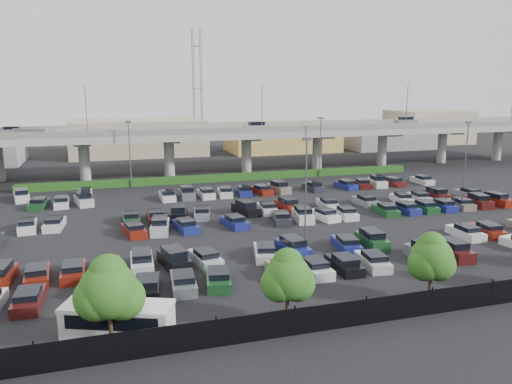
{
  "coord_description": "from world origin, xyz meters",
  "views": [
    {
      "loc": [
        -19.73,
        -54.85,
        15.24
      ],
      "look_at": [
        -1.24,
        5.63,
        2.0
      ],
      "focal_mm": 35.0,
      "sensor_mm": 36.0,
      "label": 1
    }
  ],
  "objects": [
    {
      "name": "hedge",
      "position": [
        0.0,
        25.0,
        0.55
      ],
      "size": [
        66.0,
        1.6,
        1.1
      ],
      "primitive_type": "cube",
      "color": "#174213",
      "rests_on": "ground"
    },
    {
      "name": "ground",
      "position": [
        0.0,
        0.0,
        0.0
      ],
      "size": [
        280.0,
        280.0,
        0.0
      ],
      "primitive_type": "plane",
      "color": "black"
    },
    {
      "name": "comm_tower",
      "position": [
        4.0,
        74.0,
        15.61
      ],
      "size": [
        2.4,
        2.4,
        30.0
      ],
      "color": "#4A4A4F",
      "rests_on": "ground"
    },
    {
      "name": "shuttle_bus",
      "position": [
        -19.56,
        -24.99,
        1.19
      ],
      "size": [
        7.17,
        4.71,
        2.18
      ],
      "color": "silver",
      "rests_on": "ground"
    },
    {
      "name": "fence",
      "position": [
        -0.05,
        -28.0,
        0.9
      ],
      "size": [
        70.0,
        0.1,
        2.0
      ],
      "color": "black",
      "rests_on": "ground"
    },
    {
      "name": "light_poles",
      "position": [
        -4.13,
        2.0,
        6.24
      ],
      "size": [
        66.9,
        48.38,
        10.3
      ],
      "color": "#4A4A4F",
      "rests_on": "ground"
    },
    {
      "name": "distant_buildings",
      "position": [
        12.38,
        61.81,
        3.74
      ],
      "size": [
        138.0,
        24.0,
        9.0
      ],
      "color": "slate",
      "rests_on": "ground"
    },
    {
      "name": "tree_row",
      "position": [
        0.7,
        -26.53,
        3.52
      ],
      "size": [
        65.07,
        3.66,
        5.94
      ],
      "color": "#332316",
      "rests_on": "ground"
    },
    {
      "name": "overpass",
      "position": [
        -0.17,
        32.01,
        6.97
      ],
      "size": [
        150.0,
        13.0,
        15.8
      ],
      "color": "gray",
      "rests_on": "ground"
    },
    {
      "name": "parked_cars",
      "position": [
        -0.4,
        -3.64,
        0.61
      ],
      "size": [
        63.11,
        41.68,
        1.67
      ],
      "color": "maroon",
      "rests_on": "ground"
    }
  ]
}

